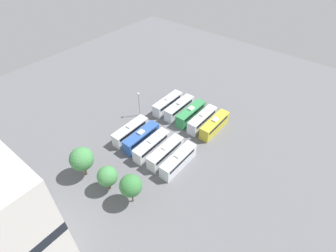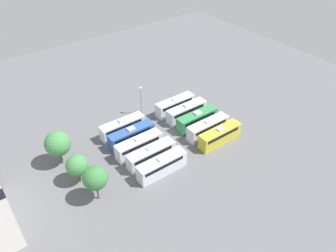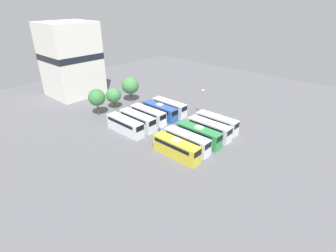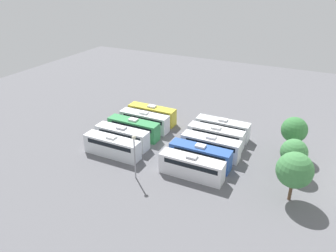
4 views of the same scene
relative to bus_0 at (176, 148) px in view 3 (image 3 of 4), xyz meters
name	(u,v)px [view 3 (image 3 of 4)]	position (x,y,z in m)	size (l,w,h in m)	color
ground_plane	(171,131)	(7.26, 7.61, -1.85)	(123.38, 123.38, 0.00)	slate
bus_0	(176,148)	(0.00, 0.00, 0.00)	(2.55, 10.07, 3.72)	gold
bus_1	(187,141)	(3.50, 0.19, 0.00)	(2.55, 10.07, 3.72)	silver
bus_2	(199,134)	(7.23, 0.01, 0.00)	(2.55, 10.07, 3.72)	#338C4C
bus_3	(209,128)	(11.05, -0.03, 0.00)	(2.55, 10.07, 3.72)	silver
bus_4	(217,122)	(14.76, 0.40, 0.00)	(2.55, 10.07, 3.72)	silver
bus_5	(125,125)	(-0.11, 15.03, 0.00)	(2.55, 10.07, 3.72)	silver
bus_6	(138,120)	(3.56, 14.96, 0.00)	(2.55, 10.07, 3.72)	silver
bus_7	(148,115)	(7.34, 15.33, 0.00)	(2.55, 10.07, 3.72)	silver
bus_8	(160,111)	(10.99, 14.86, 0.00)	(2.55, 10.07, 3.72)	#2D56A8
bus_9	(169,107)	(14.63, 14.89, 0.00)	(2.55, 10.07, 3.72)	silver
worker_person	(160,130)	(4.64, 8.82, -1.08)	(0.36, 0.36, 1.67)	navy
light_pole	(203,98)	(18.73, 7.38, 3.15)	(0.60, 0.60, 7.32)	gray
tree_0	(97,97)	(1.34, 27.58, 3.05)	(4.27, 4.27, 7.06)	brown
tree_1	(113,95)	(7.05, 28.40, 2.01)	(4.08, 4.08, 5.92)	brown
tree_2	(130,85)	(13.72, 29.18, 2.97)	(4.92, 4.92, 7.31)	brown
depot_building	(71,59)	(6.49, 47.46, 8.98)	(14.31, 13.75, 21.49)	silver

